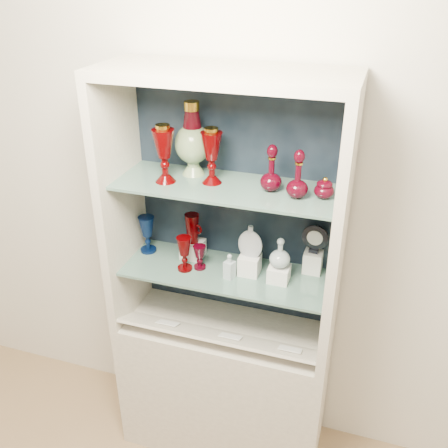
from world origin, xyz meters
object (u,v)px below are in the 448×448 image
(ruby_pitcher, at_px, (192,228))
(flat_flask, at_px, (250,241))
(ruby_decanter_b, at_px, (272,167))
(cobalt_goblet, at_px, (147,234))
(ruby_goblet_small, at_px, (200,257))
(lidded_bowl, at_px, (324,187))
(pedestal_lamp_left, at_px, (164,154))
(ruby_decanter_a, at_px, (298,171))
(clear_square_bottle, at_px, (229,266))
(pedestal_lamp_right, at_px, (212,156))
(ruby_goblet_tall, at_px, (184,254))
(clear_round_decanter, at_px, (280,254))
(enamel_urn, at_px, (193,139))
(cameo_medallion, at_px, (315,239))

(ruby_pitcher, relative_size, flat_flask, 0.92)
(ruby_decanter_b, relative_size, cobalt_goblet, 1.12)
(ruby_goblet_small, distance_m, flat_flask, 0.25)
(lidded_bowl, bearing_deg, pedestal_lamp_left, -176.74)
(ruby_decanter_a, distance_m, flat_flask, 0.41)
(pedestal_lamp_left, bearing_deg, clear_square_bottle, -1.62)
(pedestal_lamp_right, xyz_separation_m, flat_flask, (0.17, 0.01, -0.37))
(lidded_bowl, bearing_deg, ruby_goblet_tall, -176.00)
(ruby_goblet_tall, height_order, ruby_goblet_small, ruby_goblet_tall)
(pedestal_lamp_right, height_order, ruby_pitcher, pedestal_lamp_right)
(lidded_bowl, xyz_separation_m, clear_round_decanter, (-0.16, 0.00, -0.33))
(ruby_goblet_tall, bearing_deg, clear_square_bottle, -1.27)
(flat_flask, bearing_deg, enamel_urn, 170.22)
(pedestal_lamp_right, xyz_separation_m, cameo_medallion, (0.43, 0.11, -0.37))
(clear_square_bottle, bearing_deg, cameo_medallion, 26.00)
(cobalt_goblet, bearing_deg, lidded_bowl, -3.98)
(ruby_decanter_b, relative_size, clear_round_decanter, 1.53)
(ruby_goblet_tall, bearing_deg, clear_round_decanter, 5.56)
(cobalt_goblet, xyz_separation_m, clear_square_bottle, (0.44, -0.10, -0.03))
(flat_flask, bearing_deg, lidded_bowl, -1.19)
(pedestal_lamp_right, bearing_deg, clear_square_bottle, -30.35)
(ruby_pitcher, height_order, clear_square_bottle, ruby_pitcher)
(ruby_goblet_tall, height_order, clear_round_decanter, clear_round_decanter)
(enamel_urn, xyz_separation_m, lidded_bowl, (0.57, -0.08, -0.11))
(pedestal_lamp_left, distance_m, flat_flask, 0.52)
(ruby_pitcher, bearing_deg, flat_flask, 10.07)
(pedestal_lamp_right, relative_size, ruby_decanter_b, 1.15)
(lidded_bowl, bearing_deg, ruby_decanter_a, -163.96)
(ruby_pitcher, bearing_deg, enamel_urn, 35.86)
(pedestal_lamp_right, xyz_separation_m, clear_square_bottle, (0.10, -0.06, -0.48))
(ruby_decanter_a, relative_size, clear_round_decanter, 1.64)
(pedestal_lamp_left, bearing_deg, enamel_urn, 54.92)
(ruby_pitcher, xyz_separation_m, cameo_medallion, (0.56, 0.05, 0.02))
(lidded_bowl, xyz_separation_m, flat_flask, (-0.29, 0.02, -0.30))
(ruby_goblet_tall, bearing_deg, pedestal_lamp_right, 23.85)
(ruby_goblet_small, bearing_deg, ruby_decanter_a, -2.45)
(cobalt_goblet, bearing_deg, clear_round_decanter, -4.88)
(pedestal_lamp_right, relative_size, ruby_goblet_tall, 1.43)
(lidded_bowl, relative_size, ruby_pitcher, 0.63)
(ruby_decanter_b, distance_m, ruby_pitcher, 0.53)
(pedestal_lamp_left, bearing_deg, cobalt_goblet, 149.15)
(ruby_goblet_tall, xyz_separation_m, ruby_pitcher, (-0.00, 0.11, 0.07))
(ruby_decanter_a, height_order, ruby_goblet_small, ruby_decanter_a)
(pedestal_lamp_left, xyz_separation_m, cobalt_goblet, (-0.16, 0.09, -0.45))
(ruby_pitcher, relative_size, clear_round_decanter, 1.06)
(pedestal_lamp_left, relative_size, clear_square_bottle, 2.02)
(clear_square_bottle, bearing_deg, ruby_decanter_b, 18.16)
(pedestal_lamp_left, distance_m, ruby_decanter_b, 0.44)
(pedestal_lamp_right, height_order, ruby_decanter_a, pedestal_lamp_right)
(pedestal_lamp_right, height_order, cobalt_goblet, pedestal_lamp_right)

